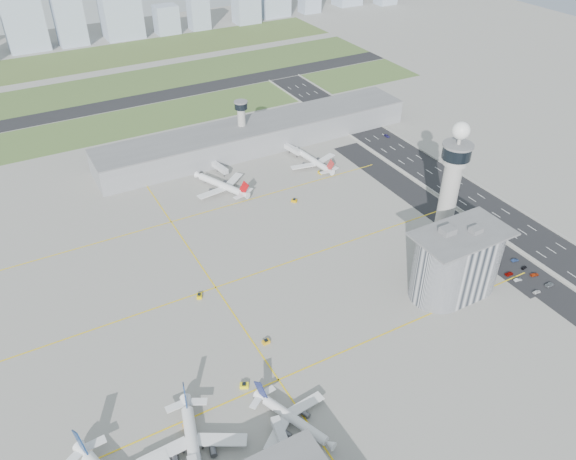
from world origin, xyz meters
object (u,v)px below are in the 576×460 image
jet_bridge_near_2 (288,456)px  car_lot_5 (472,246)px  secondary_tower (242,121)px  car_lot_4 (485,255)px  admin_building (457,262)px  car_lot_6 (550,285)px  tug_1 (244,385)px  tug_2 (266,342)px  tug_3 (199,296)px  airplane_far_a (220,181)px  car_hw_2 (387,136)px  car_lot_7 (534,275)px  control_tower (451,181)px  car_lot_8 (524,268)px  tug_0 (188,426)px  airplane_near_c (295,416)px  tug_4 (294,200)px  car_lot_9 (515,260)px  jet_bridge_far_0 (214,165)px  car_hw_4 (320,107)px  car_lot_10 (501,250)px  car_lot_3 (497,264)px  car_lot_0 (537,292)px  car_hw_1 (457,189)px  car_lot_11 (493,244)px  car_lot_2 (509,274)px  tug_5 (321,172)px  car_lot_1 (518,280)px  jet_bridge_far_1 (286,147)px  airplane_far_b (313,157)px

jet_bridge_near_2 → car_lot_5: 147.97m
secondary_tower → car_lot_4: size_ratio=9.47×
admin_building → car_lot_6: bearing=-26.1°
tug_1 → car_lot_6: size_ratio=0.69×
car_lot_6 → car_lot_5: bearing=11.8°
tug_2 → tug_3: bearing=16.4°
airplane_far_a → car_hw_2: airplane_far_a is taller
admin_building → car_lot_7: bearing=-16.0°
control_tower → car_lot_8: (20.11, -35.57, -34.46)m
tug_0 → airplane_near_c: bearing=-50.2°
admin_building → car_lot_5: admin_building is taller
tug_3 → tug_4: (75.44, 48.55, -0.01)m
car_lot_9 → car_hw_2: bearing=-2.3°
jet_bridge_far_0 → car_hw_2: (120.25, -14.35, -2.22)m
tug_3 → car_hw_2: (171.03, 90.16, -0.28)m
admin_building → tug_4: admin_building is taller
car_hw_4 → car_lot_10: bearing=-98.8°
jet_bridge_far_0 → car_lot_3: jet_bridge_far_0 is taller
car_lot_0 → car_lot_5: size_ratio=1.03×
secondary_tower → car_hw_1: bearing=-51.8°
car_lot_6 → car_hw_2: 162.24m
tug_0 → car_lot_7: 169.18m
admin_building → jet_bridge_near_2: bearing=-159.6°
car_lot_5 → car_lot_11: (10.01, -4.22, -0.03)m
jet_bridge_far_0 → car_lot_2: 178.66m
tug_5 → car_lot_4: (27.22, -107.77, -0.31)m
tug_0 → car_lot_2: bearing=-20.7°
car_lot_1 → car_lot_9: (9.96, 10.94, -0.03)m
tug_0 → tug_1: (24.37, 6.27, 0.05)m
car_lot_10 → car_lot_11: car_lot_11 is taller
airplane_far_a → secondary_tower: bearing=-62.6°
airplane_far_a → tug_1: airplane_far_a is taller
tug_0 → car_hw_2: bearing=14.4°
jet_bridge_near_2 → tug_4: size_ratio=4.55×
car_lot_4 → car_lot_10: car_lot_4 is taller
airplane_near_c → car_lot_3: size_ratio=8.92×
jet_bridge_far_1 → car_lot_7: bearing=3.7°
car_hw_1 → car_lot_7: bearing=-114.1°
tug_2 → jet_bridge_far_0: bearing=-17.2°
tug_4 → car_hw_2: 104.26m
tug_1 → car_hw_1: 181.09m
control_tower → airplane_far_b: 105.00m
jet_bridge_far_1 → jet_bridge_far_0: bearing=-100.0°
car_lot_8 → car_lot_10: 15.36m
jet_bridge_far_0 → tug_5: bearing=46.7°
car_lot_0 → car_lot_1: car_lot_0 is taller
car_lot_7 → car_lot_9: size_ratio=1.14×
jet_bridge_far_0 → car_lot_1: size_ratio=3.56×
tug_3 → car_lot_9: 149.65m
jet_bridge_near_2 → car_hw_1: 197.07m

